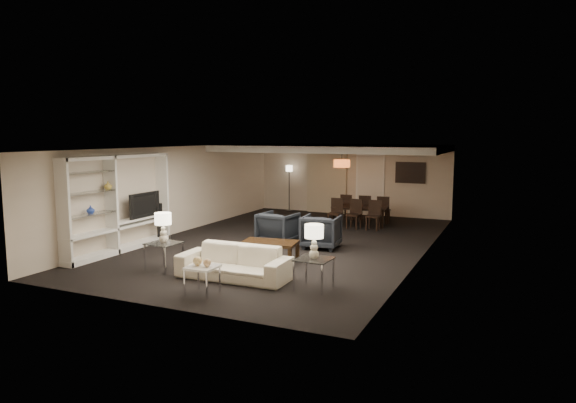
% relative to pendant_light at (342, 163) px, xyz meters
% --- Properties ---
extents(floor, '(11.00, 11.00, 0.00)m').
position_rel_pendant_light_xyz_m(floor, '(-0.30, -3.50, -1.92)').
color(floor, black).
rests_on(floor, ground).
extents(ceiling, '(7.00, 11.00, 0.02)m').
position_rel_pendant_light_xyz_m(ceiling, '(-0.30, -3.50, 0.58)').
color(ceiling, silver).
rests_on(ceiling, ground).
extents(wall_back, '(7.00, 0.02, 2.50)m').
position_rel_pendant_light_xyz_m(wall_back, '(-0.30, 2.00, -0.67)').
color(wall_back, beige).
rests_on(wall_back, ground).
extents(wall_front, '(7.00, 0.02, 2.50)m').
position_rel_pendant_light_xyz_m(wall_front, '(-0.30, -9.00, -0.67)').
color(wall_front, beige).
rests_on(wall_front, ground).
extents(wall_left, '(0.02, 11.00, 2.50)m').
position_rel_pendant_light_xyz_m(wall_left, '(-3.80, -3.50, -0.67)').
color(wall_left, beige).
rests_on(wall_left, ground).
extents(wall_right, '(0.02, 11.00, 2.50)m').
position_rel_pendant_light_xyz_m(wall_right, '(3.20, -3.50, -0.67)').
color(wall_right, beige).
rests_on(wall_right, ground).
extents(ceiling_soffit, '(7.00, 4.00, 0.20)m').
position_rel_pendant_light_xyz_m(ceiling_soffit, '(-0.30, 0.00, 0.48)').
color(ceiling_soffit, silver).
rests_on(ceiling_soffit, ceiling).
extents(curtains, '(1.50, 0.12, 2.40)m').
position_rel_pendant_light_xyz_m(curtains, '(-1.20, 1.92, -0.72)').
color(curtains, beige).
rests_on(curtains, wall_back).
extents(door, '(0.90, 0.05, 2.10)m').
position_rel_pendant_light_xyz_m(door, '(0.40, 1.97, -0.87)').
color(door, silver).
rests_on(door, wall_back).
extents(painting, '(0.95, 0.04, 0.65)m').
position_rel_pendant_light_xyz_m(painting, '(1.80, 1.96, -0.37)').
color(painting, '#142D38').
rests_on(painting, wall_back).
extents(media_unit, '(0.38, 3.40, 2.35)m').
position_rel_pendant_light_xyz_m(media_unit, '(-3.61, -6.10, -0.74)').
color(media_unit, white).
rests_on(media_unit, wall_left).
extents(pendant_light, '(0.52, 0.52, 0.24)m').
position_rel_pendant_light_xyz_m(pendant_light, '(0.00, 0.00, 0.00)').
color(pendant_light, '#D8591E').
rests_on(pendant_light, ceiling_soffit).
extents(sofa, '(2.26, 0.92, 0.66)m').
position_rel_pendant_light_xyz_m(sofa, '(0.11, -7.02, -1.59)').
color(sofa, beige).
rests_on(sofa, floor).
extents(coffee_table, '(1.32, 0.88, 0.44)m').
position_rel_pendant_light_xyz_m(coffee_table, '(0.11, -5.42, -1.70)').
color(coffee_table, black).
rests_on(coffee_table, floor).
extents(armchair_left, '(0.96, 0.99, 0.83)m').
position_rel_pendant_light_xyz_m(armchair_left, '(-0.49, -3.72, -1.50)').
color(armchair_left, black).
rests_on(armchair_left, floor).
extents(armchair_right, '(0.98, 1.00, 0.83)m').
position_rel_pendant_light_xyz_m(armchair_right, '(0.71, -3.72, -1.50)').
color(armchair_right, black).
rests_on(armchair_right, floor).
extents(side_table_left, '(0.67, 0.67, 0.57)m').
position_rel_pendant_light_xyz_m(side_table_left, '(-1.59, -7.02, -1.63)').
color(side_table_left, white).
rests_on(side_table_left, floor).
extents(side_table_right, '(0.64, 0.64, 0.57)m').
position_rel_pendant_light_xyz_m(side_table_right, '(1.81, -7.02, -1.63)').
color(side_table_right, white).
rests_on(side_table_right, floor).
extents(table_lamp_left, '(0.39, 0.39, 0.64)m').
position_rel_pendant_light_xyz_m(table_lamp_left, '(-1.59, -7.02, -1.03)').
color(table_lamp_left, beige).
rests_on(table_lamp_left, side_table_left).
extents(table_lamp_right, '(0.39, 0.39, 0.64)m').
position_rel_pendant_light_xyz_m(table_lamp_right, '(1.81, -7.02, -1.03)').
color(table_lamp_right, beige).
rests_on(table_lamp_right, side_table_right).
extents(marble_table, '(0.53, 0.53, 0.51)m').
position_rel_pendant_light_xyz_m(marble_table, '(0.11, -8.12, -1.66)').
color(marble_table, white).
rests_on(marble_table, floor).
extents(gold_gourd_a, '(0.16, 0.16, 0.16)m').
position_rel_pendant_light_xyz_m(gold_gourd_a, '(0.01, -8.12, -1.32)').
color(gold_gourd_a, '#DEBC76').
rests_on(gold_gourd_a, marble_table).
extents(gold_gourd_b, '(0.14, 0.14, 0.14)m').
position_rel_pendant_light_xyz_m(gold_gourd_b, '(0.21, -8.12, -1.34)').
color(gold_gourd_b, tan).
rests_on(gold_gourd_b, marble_table).
extents(television, '(1.09, 0.14, 0.63)m').
position_rel_pendant_light_xyz_m(television, '(-3.58, -5.34, -0.86)').
color(television, black).
rests_on(television, media_unit).
extents(vase_blue, '(0.18, 0.18, 0.19)m').
position_rel_pendant_light_xyz_m(vase_blue, '(-3.61, -7.00, -0.77)').
color(vase_blue, '#2540A4').
rests_on(vase_blue, media_unit).
extents(vase_amber, '(0.18, 0.18, 0.18)m').
position_rel_pendant_light_xyz_m(vase_amber, '(-3.61, -6.44, -0.27)').
color(vase_amber, gold).
rests_on(vase_amber, media_unit).
extents(floor_speaker, '(0.13, 0.13, 1.03)m').
position_rel_pendant_light_xyz_m(floor_speaker, '(-3.50, -4.72, -1.41)').
color(floor_speaker, black).
rests_on(floor_speaker, floor).
extents(dining_table, '(1.78, 1.12, 0.60)m').
position_rel_pendant_light_xyz_m(dining_table, '(0.66, -0.14, -1.62)').
color(dining_table, black).
rests_on(dining_table, floor).
extents(chair_nl, '(0.43, 0.43, 0.88)m').
position_rel_pendant_light_xyz_m(chair_nl, '(0.06, -0.79, -1.48)').
color(chair_nl, black).
rests_on(chair_nl, floor).
extents(chair_nm, '(0.46, 0.46, 0.88)m').
position_rel_pendant_light_xyz_m(chair_nm, '(0.66, -0.79, -1.48)').
color(chair_nm, black).
rests_on(chair_nm, floor).
extents(chair_nr, '(0.42, 0.42, 0.88)m').
position_rel_pendant_light_xyz_m(chair_nr, '(1.26, -0.79, -1.48)').
color(chair_nr, black).
rests_on(chair_nr, floor).
extents(chair_fl, '(0.43, 0.43, 0.88)m').
position_rel_pendant_light_xyz_m(chair_fl, '(0.06, 0.51, -1.48)').
color(chair_fl, black).
rests_on(chair_fl, floor).
extents(chair_fm, '(0.46, 0.46, 0.88)m').
position_rel_pendant_light_xyz_m(chair_fm, '(0.66, 0.51, -1.48)').
color(chair_fm, black).
rests_on(chair_fm, floor).
extents(chair_fr, '(0.45, 0.45, 0.88)m').
position_rel_pendant_light_xyz_m(chair_fr, '(1.26, 0.51, -1.48)').
color(chair_fr, black).
rests_on(chair_fr, floor).
extents(floor_lamp, '(0.28, 0.28, 1.70)m').
position_rel_pendant_light_xyz_m(floor_lamp, '(-2.60, 1.70, -1.07)').
color(floor_lamp, black).
rests_on(floor_lamp, floor).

